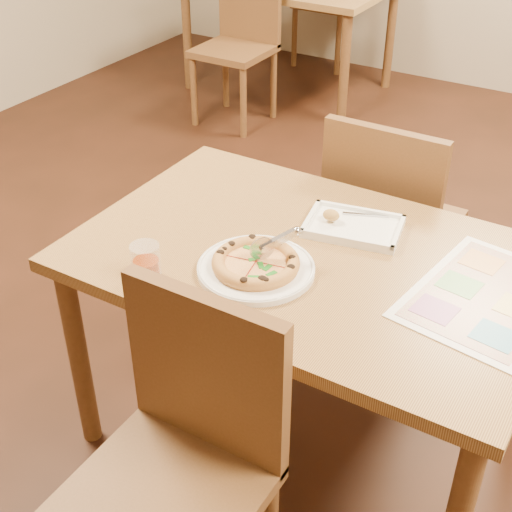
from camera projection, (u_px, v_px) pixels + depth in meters
The scene contains 11 objects.
room at pixel (322, 24), 1.63m from camera, with size 7.00×7.00×7.00m.
dining_table at pixel (309, 278), 2.02m from camera, with size 1.30×0.85×0.72m.
chair_near at pixel (186, 433), 1.63m from camera, with size 0.42×0.42×0.47m.
chair_far at pixel (388, 208), 2.49m from camera, with size 0.42×0.42×0.47m.
bg_chair_near at pixel (242, 27), 4.31m from camera, with size 0.42×0.42×0.47m.
plate at pixel (256, 269), 1.90m from camera, with size 0.31×0.31×0.02m, color white.
pizza at pixel (256, 263), 1.89m from camera, with size 0.24×0.24×0.04m.
pizza_cutter at pixel (274, 243), 1.88m from camera, with size 0.09×0.11×0.08m.
appetizer_tray at pixel (351, 227), 2.07m from camera, with size 0.30×0.24×0.05m.
glass_tumbler at pixel (146, 263), 1.86m from camera, with size 0.08×0.08×0.10m.
menu at pixel (488, 297), 1.81m from camera, with size 0.34×0.47×0.01m, color silver.
Camera 1 is at (0.72, -1.49, 1.81)m, focal length 50.00 mm.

